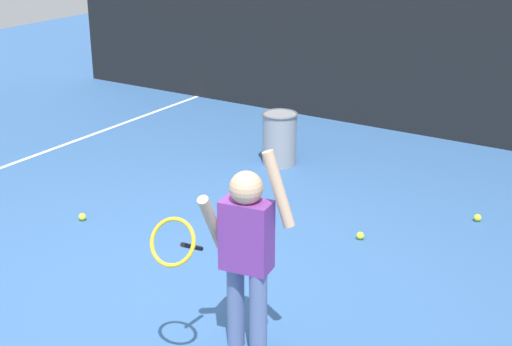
{
  "coord_description": "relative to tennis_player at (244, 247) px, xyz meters",
  "views": [
    {
      "loc": [
        3.04,
        -3.67,
        2.7
      ],
      "look_at": [
        0.44,
        0.4,
        0.85
      ],
      "focal_mm": 51.36,
      "sensor_mm": 36.0,
      "label": 1
    }
  ],
  "objects": [
    {
      "name": "court_line_sideline",
      "position": [
        -3.97,
        1.41,
        -0.72
      ],
      "size": [
        0.05,
        9.0,
        0.0
      ],
      "primitive_type": "cube",
      "color": "white",
      "rests_on": "ground"
    },
    {
      "name": "tennis_ball_4",
      "position": [
        0.66,
        2.74,
        -0.69
      ],
      "size": [
        0.07,
        0.07,
        0.07
      ],
      "primitive_type": "sphere",
      "color": "#CCE033",
      "rests_on": "ground"
    },
    {
      "name": "tennis_player",
      "position": [
        0.0,
        0.0,
        0.0
      ],
      "size": [
        0.65,
        0.65,
        1.35
      ],
      "rotation": [
        0.0,
        0.0,
        0.15
      ],
      "color": "slate",
      "rests_on": "ground"
    },
    {
      "name": "tennis_ball_1",
      "position": [
        -2.29,
        0.88,
        -0.69
      ],
      "size": [
        0.07,
        0.07,
        0.07
      ],
      "primitive_type": "sphere",
      "color": "#CCE033",
      "rests_on": "ground"
    },
    {
      "name": "tennis_ball_3",
      "position": [
        -0.06,
        1.85,
        -0.69
      ],
      "size": [
        0.07,
        0.07,
        0.07
      ],
      "primitive_type": "sphere",
      "color": "#CCE033",
      "rests_on": "ground"
    },
    {
      "name": "ball_hopper",
      "position": [
        -1.57,
        3.06,
        -0.44
      ],
      "size": [
        0.38,
        0.38,
        0.56
      ],
      "color": "gray",
      "rests_on": "ground"
    },
    {
      "name": "ground_plane",
      "position": [
        -0.87,
        0.41,
        -0.73
      ],
      "size": [
        20.0,
        20.0,
        0.0
      ],
      "primitive_type": "plane",
      "color": "#335B93"
    }
  ]
}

